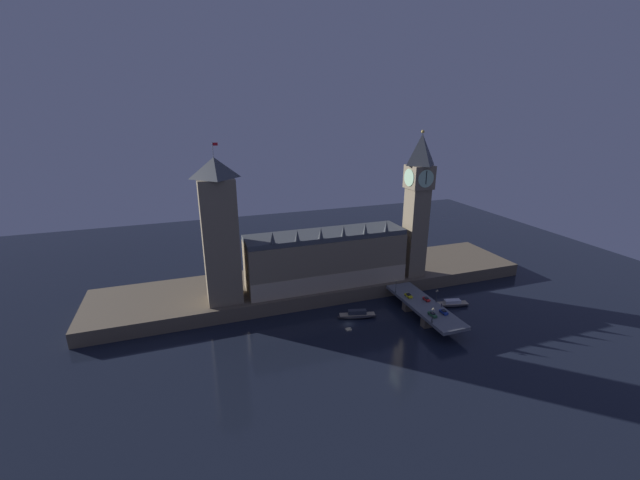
% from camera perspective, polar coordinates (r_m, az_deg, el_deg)
% --- Properties ---
extents(ground_plane, '(400.00, 400.00, 0.00)m').
position_cam_1_polar(ground_plane, '(174.20, 4.19, -12.10)').
color(ground_plane, black).
extents(embankment, '(220.00, 42.00, 6.55)m').
position_cam_1_polar(embankment, '(205.01, -0.11, -6.13)').
color(embankment, brown).
rests_on(embankment, ground_plane).
extents(parliament_hall, '(77.68, 19.87, 31.56)m').
position_cam_1_polar(parliament_hall, '(191.24, 0.87, -2.66)').
color(parliament_hall, '#7F7056').
rests_on(parliament_hall, embankment).
extents(clock_tower, '(11.73, 11.84, 72.98)m').
position_cam_1_polar(clock_tower, '(200.84, 13.97, 5.43)').
color(clock_tower, '#7F7056').
rests_on(clock_tower, embankment).
extents(victoria_tower, '(15.11, 15.11, 69.62)m').
position_cam_1_polar(victoria_tower, '(173.99, -14.39, 1.17)').
color(victoria_tower, '#7F7056').
rests_on(victoria_tower, embankment).
extents(bridge, '(13.04, 46.00, 6.24)m').
position_cam_1_polar(bridge, '(183.21, 14.89, -9.45)').
color(bridge, slate).
rests_on(bridge, ground_plane).
extents(car_northbound_lead, '(2.03, 4.27, 1.48)m').
position_cam_1_polar(car_northbound_lead, '(187.07, 12.76, -7.88)').
color(car_northbound_lead, yellow).
rests_on(car_northbound_lead, bridge).
extents(car_northbound_trail, '(1.94, 4.50, 1.55)m').
position_cam_1_polar(car_northbound_trail, '(173.31, 16.04, -10.36)').
color(car_northbound_trail, '#235633').
rests_on(car_northbound_trail, bridge).
extents(car_southbound_lead, '(1.98, 4.06, 1.59)m').
position_cam_1_polar(car_southbound_lead, '(176.58, 17.55, -9.95)').
color(car_southbound_lead, navy).
rests_on(car_southbound_lead, bridge).
extents(car_southbound_trail, '(1.84, 3.90, 1.47)m').
position_cam_1_polar(car_southbound_trail, '(185.71, 15.22, -8.29)').
color(car_southbound_trail, red).
rests_on(car_southbound_trail, bridge).
extents(pedestrian_near_rail, '(0.38, 0.38, 1.75)m').
position_cam_1_polar(pedestrian_near_rail, '(169.11, 15.95, -11.03)').
color(pedestrian_near_rail, black).
rests_on(pedestrian_near_rail, bridge).
extents(pedestrian_mid_walk, '(0.38, 0.38, 1.74)m').
position_cam_1_polar(pedestrian_mid_walk, '(181.97, 17.26, -8.98)').
color(pedestrian_mid_walk, black).
rests_on(pedestrian_mid_walk, bridge).
extents(street_lamp_near, '(1.34, 0.60, 6.58)m').
position_cam_1_polar(street_lamp_near, '(166.82, 16.09, -10.23)').
color(street_lamp_near, '#2D3333').
rests_on(street_lamp_near, bridge).
extents(street_lamp_mid, '(1.34, 0.60, 5.98)m').
position_cam_1_polar(street_lamp_mid, '(184.16, 16.63, -7.60)').
color(street_lamp_mid, '#2D3333').
rests_on(street_lamp_mid, bridge).
extents(street_lamp_far, '(1.34, 0.60, 6.58)m').
position_cam_1_polar(street_lamp_far, '(188.77, 11.00, -6.37)').
color(street_lamp_far, '#2D3333').
rests_on(street_lamp_far, bridge).
extents(boat_upstream, '(18.33, 8.26, 3.82)m').
position_cam_1_polar(boat_upstream, '(178.59, 5.42, -10.81)').
color(boat_upstream, '#28282D').
rests_on(boat_upstream, ground_plane).
extents(boat_downstream, '(17.19, 8.34, 3.13)m').
position_cam_1_polar(boat_downstream, '(198.09, 18.67, -8.76)').
color(boat_downstream, '#28282D').
rests_on(boat_downstream, ground_plane).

